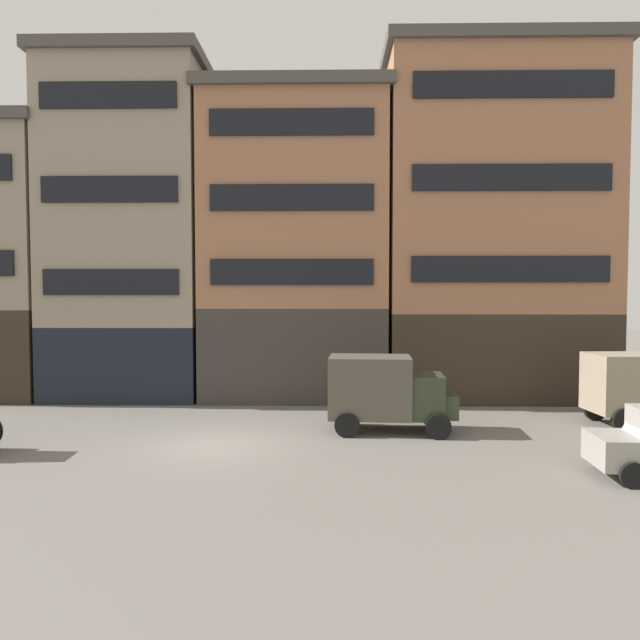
# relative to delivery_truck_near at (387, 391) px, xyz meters

# --- Properties ---
(ground_plane) EXTENTS (120.00, 120.00, 0.00)m
(ground_plane) POSITION_rel_delivery_truck_near_xyz_m (-5.61, -1.91, -1.42)
(ground_plane) COLOR slate
(building_center_left) EXTENTS (7.38, 5.52, 15.54)m
(building_center_left) POSITION_rel_delivery_truck_near_xyz_m (-11.26, 7.03, 6.39)
(building_center_left) COLOR black
(building_center_left) RESTS_ON ground_plane
(building_center_right) EXTENTS (8.69, 5.52, 13.99)m
(building_center_right) POSITION_rel_delivery_truck_near_xyz_m (-3.58, 7.03, 5.62)
(building_center_right) COLOR #38332D
(building_center_right) RESTS_ON ground_plane
(building_far_right) EXTENTS (10.33, 5.52, 15.83)m
(building_far_right) POSITION_rel_delivery_truck_near_xyz_m (5.58, 7.03, 6.53)
(building_far_right) COLOR #33281E
(building_far_right) RESTS_ON ground_plane
(delivery_truck_near) EXTENTS (4.46, 2.39, 2.62)m
(delivery_truck_near) POSITION_rel_delivery_truck_near_xyz_m (0.00, 0.00, 0.00)
(delivery_truck_near) COLOR #2D3823
(delivery_truck_near) RESTS_ON ground_plane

